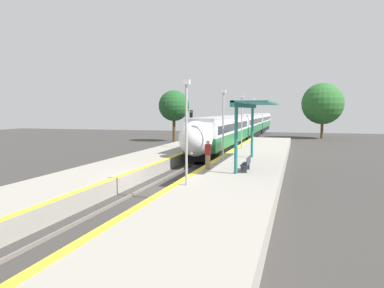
{
  "coord_description": "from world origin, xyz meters",
  "views": [
    {
      "loc": [
        7.69,
        -19.7,
        4.56
      ],
      "look_at": [
        0.59,
        5.38,
        2.21
      ],
      "focal_mm": 35.0,
      "sensor_mm": 36.0,
      "label": 1
    }
  ],
  "objects": [
    {
      "name": "station_canopy",
      "position": [
        4.83,
        5.78,
        4.8
      ],
      "size": [
        2.02,
        10.96,
        4.22
      ],
      "color": "#1E6B66",
      "rests_on": "platform_right"
    },
    {
      "name": "lamppost_near",
      "position": [
        2.47,
        -2.26,
        3.84
      ],
      "size": [
        0.36,
        0.2,
        5.16
      ],
      "color": "#9E9EA3",
      "rests_on": "platform_right"
    },
    {
      "name": "rail_right",
      "position": [
        0.72,
        0.0,
        0.07
      ],
      "size": [
        0.08,
        90.0,
        0.15
      ],
      "primitive_type": "cube",
      "color": "slate",
      "rests_on": "ground_plane"
    },
    {
      "name": "ground_plane",
      "position": [
        0.0,
        0.0,
        0.0
      ],
      "size": [
        120.0,
        120.0,
        0.0
      ],
      "primitive_type": "plane",
      "color": "#383533"
    },
    {
      "name": "platform_right",
      "position": [
        4.26,
        0.0,
        0.44
      ],
      "size": [
        5.15,
        64.0,
        0.88
      ],
      "color": "gray",
      "rests_on": "ground_plane"
    },
    {
      "name": "lamppost_farthest",
      "position": [
        2.47,
        25.77,
        3.84
      ],
      "size": [
        0.36,
        0.2,
        5.16
      ],
      "color": "#9E9EA3",
      "rests_on": "platform_right"
    },
    {
      "name": "background_tree_right",
      "position": [
        11.47,
        44.18,
        5.63
      ],
      "size": [
        6.65,
        6.65,
        8.96
      ],
      "color": "brown",
      "rests_on": "ground_plane"
    },
    {
      "name": "platform_left",
      "position": [
        -3.9,
        0.0,
        0.44
      ],
      "size": [
        4.44,
        64.0,
        0.88
      ],
      "color": "gray",
      "rests_on": "ground_plane"
    },
    {
      "name": "railway_signal",
      "position": [
        -2.44,
        15.77,
        2.79
      ],
      "size": [
        0.28,
        0.28,
        4.58
      ],
      "color": "#59595E",
      "rests_on": "ground_plane"
    },
    {
      "name": "platform_bench",
      "position": [
        4.77,
        2.82,
        1.35
      ],
      "size": [
        0.44,
        1.79,
        0.89
      ],
      "color": "#2D333D",
      "rests_on": "platform_right"
    },
    {
      "name": "person_waiting",
      "position": [
        2.3,
        2.99,
        1.82
      ],
      "size": [
        0.36,
        0.24,
        1.81
      ],
      "color": "#7F6647",
      "rests_on": "platform_right"
    },
    {
      "name": "lamppost_far",
      "position": [
        2.47,
        16.43,
        3.84
      ],
      "size": [
        0.36,
        0.2,
        5.16
      ],
      "color": "#9E9EA3",
      "rests_on": "platform_right"
    },
    {
      "name": "background_tree_left",
      "position": [
        -9.83,
        32.46,
        5.21
      ],
      "size": [
        4.49,
        4.49,
        7.48
      ],
      "color": "brown",
      "rests_on": "ground_plane"
    },
    {
      "name": "rail_left",
      "position": [
        -0.72,
        0.0,
        0.07
      ],
      "size": [
        0.08,
        90.0,
        0.15
      ],
      "primitive_type": "cube",
      "color": "slate",
      "rests_on": "ground_plane"
    },
    {
      "name": "train",
      "position": [
        0.0,
        39.14,
        2.24
      ],
      "size": [
        2.78,
        64.25,
        3.9
      ],
      "color": "black",
      "rests_on": "ground_plane"
    },
    {
      "name": "lamppost_mid",
      "position": [
        2.47,
        7.08,
        3.84
      ],
      "size": [
        0.36,
        0.2,
        5.16
      ],
      "color": "#9E9EA3",
      "rests_on": "platform_right"
    }
  ]
}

